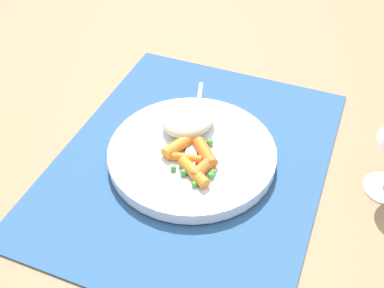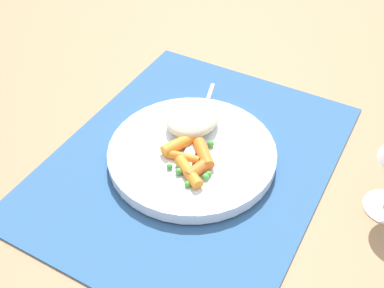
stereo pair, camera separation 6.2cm
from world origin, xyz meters
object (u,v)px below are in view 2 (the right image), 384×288
(rice_mound, at_px, (193,118))
(fork, at_px, (197,132))
(carrot_portion, at_px, (191,158))
(plate, at_px, (192,154))

(rice_mound, height_order, fork, rice_mound)
(fork, bearing_deg, rice_mound, -129.85)
(rice_mound, height_order, carrot_portion, rice_mound)
(rice_mound, relative_size, fork, 0.45)
(plate, distance_m, rice_mound, 0.06)
(rice_mound, xyz_separation_m, carrot_portion, (0.07, 0.03, -0.01))
(carrot_portion, bearing_deg, plate, -155.02)
(plate, bearing_deg, carrot_portion, 24.98)
(rice_mound, distance_m, carrot_portion, 0.08)
(plate, height_order, rice_mound, rice_mound)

